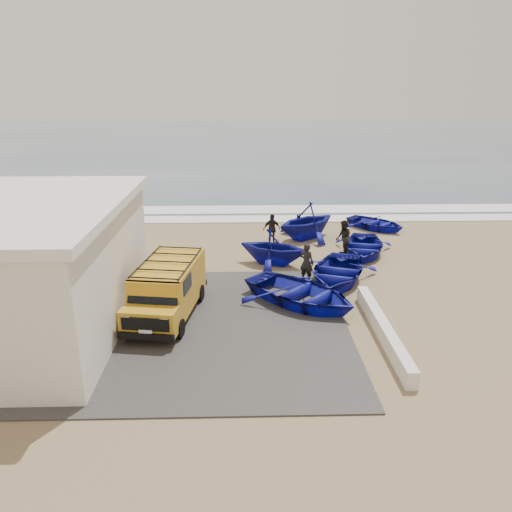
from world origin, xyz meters
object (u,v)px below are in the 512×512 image
object	(u,v)px
boat_mid_right	(363,246)
boat_far_left	(306,221)
parapet	(383,330)
boat_near_right	(337,271)
boat_mid_left	(273,247)
boat_far_right	(376,223)
fisherman_front	(307,263)
boat_near_left	(301,293)
fisherman_back	(272,229)
fisherman_middle	(343,238)
van	(167,288)

from	to	relation	value
boat_mid_right	boat_far_left	xyz separation A→B (m)	(-2.44, 2.68, 0.57)
parapet	boat_near_right	size ratio (longest dim) A/B	1.40
boat_far_left	boat_near_right	bearing A→B (deg)	-33.05
boat_mid_left	boat_far_right	bearing A→B (deg)	-24.32
parapet	fisherman_front	bearing A→B (deg)	111.02
boat_near_left	boat_mid_right	bearing A→B (deg)	10.73
boat_mid_right	fisherman_back	distance (m)	4.67
boat_near_left	boat_mid_left	bearing A→B (deg)	52.95
parapet	fisherman_back	size ratio (longest dim) A/B	3.78
fisherman_front	fisherman_middle	distance (m)	3.89
boat_far_right	fisherman_back	world-z (taller)	fisherman_back
boat_mid_left	fisherman_front	world-z (taller)	boat_mid_left
boat_far_right	boat_near_left	bearing A→B (deg)	-161.26
boat_mid_right	fisherman_middle	distance (m)	1.15
parapet	fisherman_back	world-z (taller)	fisherman_back
boat_near_right	boat_far_left	world-z (taller)	boat_far_left
boat_near_right	boat_mid_right	size ratio (longest dim) A/B	1.09
van	boat_mid_right	distance (m)	10.68
boat_near_right	boat_mid_left	xyz separation A→B (m)	(-2.51, 2.17, 0.39)
boat_near_left	boat_far_left	size ratio (longest dim) A/B	1.23
boat_near_left	fisherman_back	bearing A→B (deg)	48.40
parapet	boat_mid_left	bearing A→B (deg)	113.84
boat_near_left	van	bearing A→B (deg)	142.83
boat_far_left	fisherman_middle	distance (m)	3.21
fisherman_front	boat_far_right	bearing A→B (deg)	-90.77
boat_far_right	fisherman_back	xyz separation A→B (m)	(-6.04, -2.64, 0.44)
parapet	boat_mid_right	bearing A→B (deg)	81.17
parapet	fisherman_middle	bearing A→B (deg)	88.15
boat_mid_left	boat_far_left	distance (m)	4.44
boat_near_left	boat_near_right	world-z (taller)	boat_near_left
van	fisherman_middle	size ratio (longest dim) A/B	2.76
boat_mid_left	fisherman_middle	xyz separation A→B (m)	(3.38, 1.09, 0.04)
van	boat_far_right	bearing A→B (deg)	55.55
boat_near_right	fisherman_middle	distance (m)	3.40
boat_near_right	fisherman_back	world-z (taller)	fisherman_back
boat_mid_right	boat_near_left	bearing A→B (deg)	-109.31
van	boat_mid_right	world-z (taller)	van
boat_near_left	boat_far_right	world-z (taller)	boat_near_left
parapet	boat_near_right	distance (m)	4.93
boat_mid_right	boat_far_left	distance (m)	3.67
boat_mid_left	boat_near_right	bearing A→B (deg)	-107.99
boat_near_right	boat_far_left	size ratio (longest dim) A/B	1.16
boat_far_right	fisherman_middle	bearing A→B (deg)	-164.14
boat_near_right	boat_mid_left	distance (m)	3.34
boat_mid_right	fisherman_back	size ratio (longest dim) A/B	2.46
van	boat_far_right	distance (m)	14.90
boat_near_left	boat_far_left	xyz separation A→B (m)	(1.24, 8.40, 0.50)
boat_near_right	fisherman_back	xyz separation A→B (m)	(-2.41, 5.20, 0.35)
boat_mid_right	boat_far_right	bearing A→B (deg)	81.98
boat_mid_left	boat_far_right	world-z (taller)	boat_mid_left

